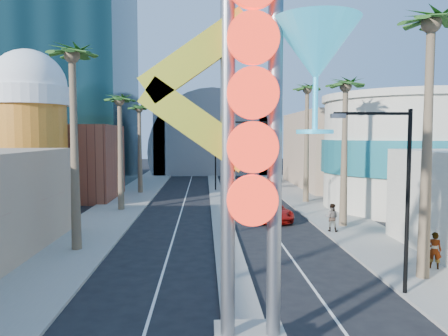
# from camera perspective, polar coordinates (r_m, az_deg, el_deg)

# --- Properties ---
(sidewalk_west) EXTENTS (5.00, 100.00, 0.15)m
(sidewalk_west) POSITION_cam_1_polar(r_m,az_deg,el_deg) (46.14, -12.72, -4.34)
(sidewalk_west) COLOR gray
(sidewalk_west) RESTS_ON ground
(sidewalk_east) EXTENTS (5.00, 100.00, 0.15)m
(sidewalk_east) POSITION_cam_1_polar(r_m,az_deg,el_deg) (46.72, 10.95, -4.21)
(sidewalk_east) COLOR gray
(sidewalk_east) RESTS_ON ground
(median) EXTENTS (1.60, 84.00, 0.15)m
(median) POSITION_cam_1_polar(r_m,az_deg,el_deg) (48.41, -0.92, -3.84)
(median) COLOR gray
(median) RESTS_ON ground
(hotel_tower) EXTENTS (20.00, 20.00, 50.00)m
(hotel_tower) POSITION_cam_1_polar(r_m,az_deg,el_deg) (67.72, -21.50, 19.48)
(hotel_tower) COLOR black
(hotel_tower) RESTS_ON ground
(brick_filler_west) EXTENTS (10.00, 10.00, 8.00)m
(brick_filler_west) POSITION_cam_1_polar(r_m,az_deg,el_deg) (50.17, -19.52, 0.71)
(brick_filler_west) COLOR brown
(brick_filler_west) RESTS_ON ground
(filler_east) EXTENTS (10.00, 20.00, 10.00)m
(filler_east) POSITION_cam_1_polar(r_m,az_deg,el_deg) (60.50, 14.12, 2.34)
(filler_east) COLOR tan
(filler_east) RESTS_ON ground
(beer_mug) EXTENTS (7.00, 7.00, 14.50)m
(beer_mug) POSITION_cam_1_polar(r_m,az_deg,el_deg) (42.86, -24.05, 5.17)
(beer_mug) COLOR #AD6217
(beer_mug) RESTS_ON ground
(turquoise_building) EXTENTS (16.60, 16.60, 10.60)m
(turquoise_building) POSITION_cam_1_polar(r_m,az_deg,el_deg) (44.41, 23.31, 1.79)
(turquoise_building) COLOR beige
(turquoise_building) RESTS_ON ground
(canopy) EXTENTS (22.00, 16.00, 22.00)m
(canopy) POSITION_cam_1_polar(r_m,az_deg,el_deg) (81.96, -1.63, 2.45)
(canopy) COLOR slate
(canopy) RESTS_ON ground
(neon_sign) EXTENTS (6.53, 2.60, 12.55)m
(neon_sign) POSITION_cam_1_polar(r_m,az_deg,el_deg) (13.07, 7.21, 6.07)
(neon_sign) COLOR gray
(neon_sign) RESTS_ON ground
(streetlight_0) EXTENTS (3.79, 0.25, 8.00)m
(streetlight_0) POSITION_cam_1_polar(r_m,az_deg,el_deg) (30.04, 1.12, 0.42)
(streetlight_0) COLOR black
(streetlight_0) RESTS_ON ground
(streetlight_1) EXTENTS (3.79, 0.25, 8.00)m
(streetlight_1) POSITION_cam_1_polar(r_m,az_deg,el_deg) (53.96, -1.70, 2.12)
(streetlight_1) COLOR black
(streetlight_1) RESTS_ON ground
(streetlight_2) EXTENTS (3.45, 0.25, 8.00)m
(streetlight_2) POSITION_cam_1_polar(r_m,az_deg,el_deg) (19.78, 21.69, -2.00)
(streetlight_2) COLOR black
(streetlight_2) RESTS_ON ground
(palm_1) EXTENTS (2.40, 2.40, 12.70)m
(palm_1) POSITION_cam_1_polar(r_m,az_deg,el_deg) (27.29, -19.20, 12.32)
(palm_1) COLOR brown
(palm_1) RESTS_ON ground
(palm_2) EXTENTS (2.40, 2.40, 11.20)m
(palm_2) POSITION_cam_1_polar(r_m,az_deg,el_deg) (40.71, -13.49, 7.79)
(palm_2) COLOR brown
(palm_2) RESTS_ON ground
(palm_3) EXTENTS (2.40, 2.40, 11.20)m
(palm_3) POSITION_cam_1_polar(r_m,az_deg,el_deg) (52.53, -11.00, 7.00)
(palm_3) COLOR brown
(palm_3) RESTS_ON ground
(palm_5) EXTENTS (2.40, 2.40, 13.20)m
(palm_5) POSITION_cam_1_polar(r_m,az_deg,el_deg) (22.89, 25.39, 14.89)
(palm_5) COLOR brown
(palm_5) RESTS_ON ground
(palm_6) EXTENTS (2.40, 2.40, 11.70)m
(palm_6) POSITION_cam_1_polar(r_m,az_deg,el_deg) (33.70, 15.59, 9.28)
(palm_6) COLOR brown
(palm_6) RESTS_ON ground
(palm_7) EXTENTS (2.40, 2.40, 12.70)m
(palm_7) POSITION_cam_1_polar(r_m,az_deg,el_deg) (45.30, 10.82, 9.16)
(palm_7) COLOR brown
(palm_7) RESTS_ON ground
(red_pickup) EXTENTS (3.27, 5.98, 1.59)m
(red_pickup) POSITION_cam_1_polar(r_m,az_deg,el_deg) (35.78, 6.10, -5.57)
(red_pickup) COLOR #A2100C
(red_pickup) RESTS_ON ground
(pedestrian_a) EXTENTS (0.81, 0.69, 1.88)m
(pedestrian_a) POSITION_cam_1_polar(r_m,az_deg,el_deg) (24.87, 25.77, -9.65)
(pedestrian_a) COLOR gray
(pedestrian_a) RESTS_ON sidewalk_east
(pedestrian_b) EXTENTS (1.18, 1.08, 1.96)m
(pedestrian_b) POSITION_cam_1_polar(r_m,az_deg,el_deg) (31.84, 13.89, -6.29)
(pedestrian_b) COLOR gray
(pedestrian_b) RESTS_ON sidewalk_east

